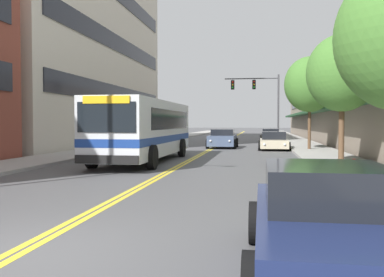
# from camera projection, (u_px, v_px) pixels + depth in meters

# --- Properties ---
(ground_plane) EXTENTS (240.00, 240.00, 0.00)m
(ground_plane) POSITION_uv_depth(u_px,v_px,m) (225.00, 142.00, 42.74)
(ground_plane) COLOR #4C4C4F
(sidewalk_left) EXTENTS (2.96, 106.00, 0.14)m
(sidewalk_left) POSITION_uv_depth(u_px,v_px,m) (157.00, 140.00, 43.84)
(sidewalk_left) COLOR #9E9B96
(sidewalk_left) RESTS_ON ground_plane
(sidewalk_right) EXTENTS (2.96, 106.00, 0.14)m
(sidewalk_right) POSITION_uv_depth(u_px,v_px,m) (297.00, 141.00, 41.64)
(sidewalk_right) COLOR #9E9B96
(sidewalk_right) RESTS_ON ground_plane
(centre_line) EXTENTS (0.34, 106.00, 0.01)m
(centre_line) POSITION_uv_depth(u_px,v_px,m) (225.00, 142.00, 42.74)
(centre_line) COLOR yellow
(centre_line) RESTS_ON ground_plane
(storefront_row_right) EXTENTS (9.10, 68.00, 7.70)m
(storefront_row_right) POSITION_uv_depth(u_px,v_px,m) (359.00, 102.00, 40.59)
(storefront_row_right) COLOR gray
(storefront_row_right) RESTS_ON ground_plane
(city_bus) EXTENTS (2.84, 10.74, 2.90)m
(city_bus) POSITION_uv_depth(u_px,v_px,m) (146.00, 127.00, 20.98)
(city_bus) COLOR silver
(city_bus) RESTS_ON ground_plane
(car_charcoal_parked_left_mid) EXTENTS (2.08, 4.33, 1.21)m
(car_charcoal_parked_left_mid) POSITION_uv_depth(u_px,v_px,m) (152.00, 140.00, 31.73)
(car_charcoal_parked_left_mid) COLOR #232328
(car_charcoal_parked_left_mid) RESTS_ON ground_plane
(car_navy_parked_right_foreground) EXTENTS (1.97, 4.31, 1.35)m
(car_navy_parked_right_foreground) POSITION_uv_depth(u_px,v_px,m) (327.00, 225.00, 5.25)
(car_navy_parked_right_foreground) COLOR #19234C
(car_navy_parked_right_foreground) RESTS_ON ground_plane
(car_champagne_parked_right_mid) EXTENTS (2.13, 4.32, 1.26)m
(car_champagne_parked_right_mid) POSITION_uv_depth(u_px,v_px,m) (274.00, 141.00, 29.94)
(car_champagne_parked_right_mid) COLOR beige
(car_champagne_parked_right_mid) RESTS_ON ground_plane
(car_black_parked_right_far) EXTENTS (1.99, 4.15, 1.30)m
(car_black_parked_right_far) POSITION_uv_depth(u_px,v_px,m) (270.00, 136.00, 40.40)
(car_black_parked_right_far) COLOR black
(car_black_parked_right_far) RESTS_ON ground_plane
(car_slate_blue_moving_lead) EXTENTS (2.18, 4.25, 1.39)m
(car_slate_blue_moving_lead) POSITION_uv_depth(u_px,v_px,m) (223.00, 139.00, 32.15)
(car_slate_blue_moving_lead) COLOR #475675
(car_slate_blue_moving_lead) RESTS_ON ground_plane
(traffic_signal_mast) EXTENTS (5.35, 0.38, 6.60)m
(traffic_signal_mast) POSITION_uv_depth(u_px,v_px,m) (260.00, 94.00, 42.13)
(traffic_signal_mast) COLOR #47474C
(traffic_signal_mast) RESTS_ON ground_plane
(street_tree_right_mid) EXTENTS (2.95, 2.95, 5.46)m
(street_tree_right_mid) POSITION_uv_depth(u_px,v_px,m) (342.00, 73.00, 17.90)
(street_tree_right_mid) COLOR brown
(street_tree_right_mid) RESTS_ON sidewalk_right
(street_tree_right_far) EXTENTS (3.36, 3.36, 6.14)m
(street_tree_right_far) POSITION_uv_depth(u_px,v_px,m) (310.00, 84.00, 28.38)
(street_tree_right_far) COLOR brown
(street_tree_right_far) RESTS_ON sidewalk_right
(fire_hydrant) EXTENTS (0.29, 0.21, 0.78)m
(fire_hydrant) POSITION_uv_depth(u_px,v_px,m) (354.00, 173.00, 11.42)
(fire_hydrant) COLOR red
(fire_hydrant) RESTS_ON sidewalk_right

